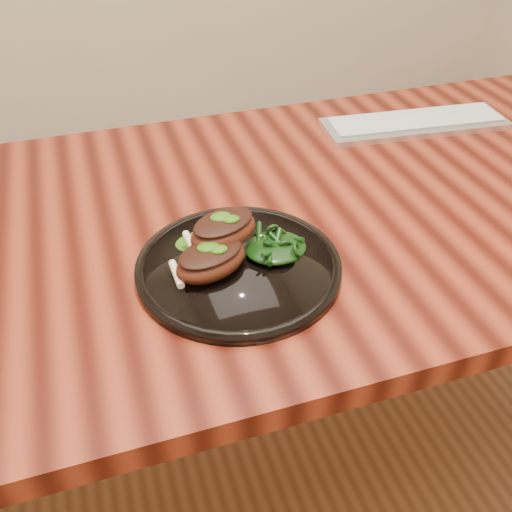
{
  "coord_description": "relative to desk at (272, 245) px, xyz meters",
  "views": [
    {
      "loc": [
        -0.28,
        -0.78,
        1.29
      ],
      "look_at": [
        -0.08,
        -0.16,
        0.78
      ],
      "focal_mm": 40.0,
      "sensor_mm": 36.0,
      "label": 1
    }
  ],
  "objects": [
    {
      "name": "desk",
      "position": [
        0.0,
        0.0,
        0.0
      ],
      "size": [
        1.6,
        0.8,
        0.75
      ],
      "color": "#370D06",
      "rests_on": "ground"
    },
    {
      "name": "plate",
      "position": [
        -0.11,
        -0.15,
        0.09
      ],
      "size": [
        0.3,
        0.3,
        0.02
      ],
      "color": "black",
      "rests_on": "desk"
    },
    {
      "name": "lamb_chop_front",
      "position": [
        -0.15,
        -0.16,
        0.12
      ],
      "size": [
        0.13,
        0.11,
        0.05
      ],
      "color": "#481B0E",
      "rests_on": "plate"
    },
    {
      "name": "lamb_chop_back",
      "position": [
        -0.12,
        -0.12,
        0.14
      ],
      "size": [
        0.13,
        0.11,
        0.05
      ],
      "color": "#481B0E",
      "rests_on": "plate"
    },
    {
      "name": "herb_smear",
      "position": [
        -0.14,
        -0.08,
        0.1
      ],
      "size": [
        0.09,
        0.06,
        0.01
      ],
      "primitive_type": "ellipsoid",
      "color": "#1C4A07",
      "rests_on": "plate"
    },
    {
      "name": "greens_heap",
      "position": [
        -0.05,
        -0.14,
        0.12
      ],
      "size": [
        0.09,
        0.09,
        0.04
      ],
      "color": "black",
      "rests_on": "plate"
    },
    {
      "name": "keyboard",
      "position": [
        0.4,
        0.21,
        0.09
      ],
      "size": [
        0.41,
        0.16,
        0.02
      ],
      "color": "silver",
      "rests_on": "desk"
    }
  ]
}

